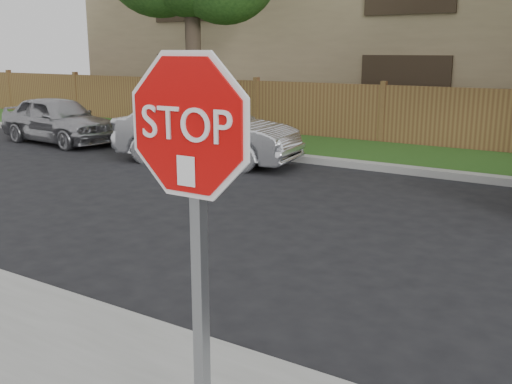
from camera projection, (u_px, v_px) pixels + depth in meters
The scene contains 4 objects.
ground at pixel (315, 382), 4.63m from camera, with size 90.00×90.00×0.00m, color black.
stop_sign at pixel (192, 189), 2.98m from camera, with size 1.01×0.13×2.55m.
sedan_far_left at pixel (58, 120), 16.27m from camera, with size 1.52×3.78×1.29m, color #A09FA4.
sedan_left at pixel (207, 133), 13.38m from camera, with size 1.46×4.19×1.38m, color silver.
Camera 1 is at (1.89, -3.73, 2.51)m, focal length 42.00 mm.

